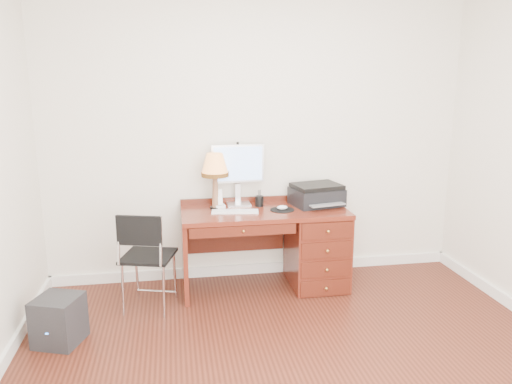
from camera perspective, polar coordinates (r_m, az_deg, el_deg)
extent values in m
plane|color=#3A160D|center=(3.58, 5.29, -19.68)|extent=(4.00, 4.00, 0.00)
plane|color=silver|center=(4.76, 0.22, 6.06)|extent=(4.00, 0.00, 4.00)
cube|color=white|center=(5.07, 0.24, -8.71)|extent=(4.00, 0.03, 0.10)
cube|color=maroon|center=(4.53, 0.98, -2.30)|extent=(1.50, 0.65, 0.04)
cube|color=maroon|center=(4.76, 6.93, -6.37)|extent=(0.50, 0.61, 0.71)
cube|color=maroon|center=(4.58, -8.13, -7.21)|extent=(0.04, 0.61, 0.71)
cube|color=#4F1A0F|center=(4.85, -2.47, -4.56)|extent=(0.96, 0.03, 0.39)
cube|color=#4F1A0F|center=(4.23, -1.47, -4.44)|extent=(0.91, 0.03, 0.09)
sphere|color=#BF8C3F|center=(4.46, 8.14, -7.76)|extent=(0.03, 0.03, 0.03)
cube|color=silver|center=(4.70, -1.98, -1.39)|extent=(0.23, 0.17, 0.01)
cube|color=silver|center=(4.73, -2.07, -0.11)|extent=(0.05, 0.03, 0.18)
cube|color=silver|center=(4.65, -2.07, 3.28)|extent=(0.50, 0.07, 0.36)
cube|color=#4C8CF2|center=(4.63, -2.04, 3.23)|extent=(0.45, 0.03, 0.32)
cube|color=white|center=(4.45, -2.41, -2.25)|extent=(0.43, 0.17, 0.02)
cylinder|color=black|center=(4.52, 3.01, -2.04)|extent=(0.22, 0.22, 0.01)
ellipsoid|color=white|center=(4.52, 3.02, -1.78)|extent=(0.10, 0.06, 0.04)
cube|color=black|center=(4.72, 6.93, -0.51)|extent=(0.51, 0.43, 0.16)
cube|color=black|center=(4.70, 6.96, 0.66)|extent=(0.49, 0.41, 0.04)
cylinder|color=black|center=(4.58, -4.63, -1.80)|extent=(0.10, 0.10, 0.02)
cone|color=#8B5C41|center=(4.54, -4.67, 0.16)|extent=(0.07, 0.07, 0.30)
cone|color=#FFA050|center=(4.49, -4.72, 3.22)|extent=(0.25, 0.25, 0.19)
cylinder|color=#593814|center=(4.51, -4.70, 2.04)|extent=(0.25, 0.25, 0.04)
cube|color=white|center=(4.58, -4.14, -1.68)|extent=(0.10, 0.10, 0.04)
cube|color=white|center=(4.55, -4.16, -0.59)|extent=(0.05, 0.06, 0.14)
cylinder|color=black|center=(4.64, 0.39, -1.06)|extent=(0.08, 0.08, 0.10)
cube|color=black|center=(4.33, -12.20, -7.17)|extent=(0.50, 0.50, 0.03)
cube|color=black|center=(4.05, -12.51, -4.33)|extent=(0.36, 0.12, 0.24)
cylinder|color=silver|center=(4.58, -14.16, -9.18)|extent=(0.02, 0.02, 0.46)
cylinder|color=silver|center=(4.56, -9.79, -9.04)|extent=(0.02, 0.02, 0.46)
cylinder|color=silver|center=(4.26, -14.51, -10.93)|extent=(0.02, 0.02, 0.46)
cylinder|color=silver|center=(4.24, -9.78, -10.79)|extent=(0.02, 0.02, 0.46)
cylinder|color=silver|center=(4.09, -14.88, -5.50)|extent=(0.02, 0.02, 0.41)
cylinder|color=silver|center=(4.07, -10.01, -5.34)|extent=(0.02, 0.02, 0.41)
cube|color=black|center=(4.07, -21.61, -13.45)|extent=(0.39, 0.39, 0.36)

